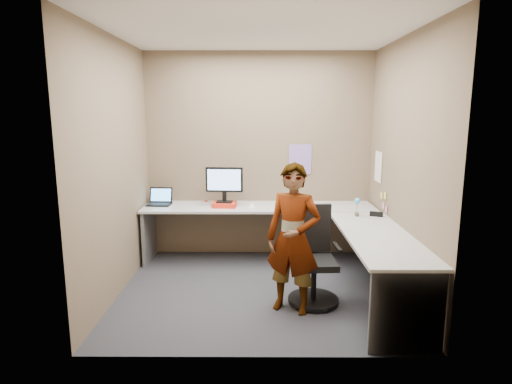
{
  "coord_description": "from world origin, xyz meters",
  "views": [
    {
      "loc": [
        -0.01,
        -4.41,
        1.93
      ],
      "look_at": [
        -0.03,
        0.25,
        1.05
      ],
      "focal_mm": 30.0,
      "sensor_mm": 36.0,
      "label": 1
    }
  ],
  "objects_px": {
    "desk": "(297,229)",
    "person": "(293,239)",
    "office_chair": "(313,264)",
    "monitor": "(224,182)"
  },
  "relations": [
    {
      "from": "person",
      "to": "office_chair",
      "type": "bearing_deg",
      "value": 65.08
    },
    {
      "from": "monitor",
      "to": "person",
      "type": "bearing_deg",
      "value": -57.06
    },
    {
      "from": "desk",
      "to": "monitor",
      "type": "relative_size",
      "value": 6.3
    },
    {
      "from": "office_chair",
      "to": "monitor",
      "type": "bearing_deg",
      "value": 126.03
    },
    {
      "from": "desk",
      "to": "person",
      "type": "xyz_separation_m",
      "value": [
        -0.11,
        -0.85,
        0.14
      ]
    },
    {
      "from": "desk",
      "to": "person",
      "type": "distance_m",
      "value": 0.87
    },
    {
      "from": "desk",
      "to": "person",
      "type": "height_order",
      "value": "person"
    },
    {
      "from": "monitor",
      "to": "person",
      "type": "height_order",
      "value": "person"
    },
    {
      "from": "desk",
      "to": "office_chair",
      "type": "relative_size",
      "value": 3.06
    },
    {
      "from": "desk",
      "to": "monitor",
      "type": "distance_m",
      "value": 1.14
    }
  ]
}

